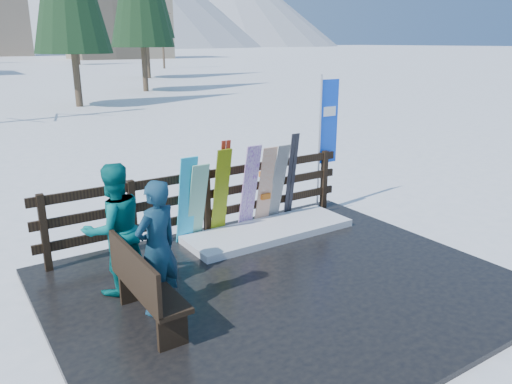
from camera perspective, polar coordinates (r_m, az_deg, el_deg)
ground at (r=7.00m, az=3.15°, el=-10.93°), size 700.00×700.00×0.00m
deck at (r=6.99m, az=3.15°, el=-10.64°), size 6.00×5.00×0.08m
fence at (r=8.45m, az=-5.65°, el=-0.60°), size 5.60×0.10×1.15m
snow_patch at (r=8.59m, az=1.51°, el=-4.46°), size 2.94×1.00×0.12m
bench at (r=5.94m, az=-12.73°, el=-10.25°), size 0.41×1.50×0.97m
snowboard_0 at (r=8.04m, az=-7.92°, el=-0.98°), size 0.29×0.35×1.48m
snowboard_1 at (r=8.14m, az=-6.74°, el=-1.23°), size 0.29×0.40×1.35m
snowboard_2 at (r=8.31m, az=-4.02°, el=-0.10°), size 0.26×0.35×1.53m
snowboard_3 at (r=8.58m, az=-0.75°, el=0.50°), size 0.28×0.36×1.53m
snowboard_4 at (r=8.92m, az=2.49°, el=0.91°), size 0.26×0.40×1.47m
snowboard_5 at (r=8.77m, az=1.12°, el=0.62°), size 0.29×0.33×1.46m
ski_pair_a at (r=8.39m, az=-3.77°, el=0.50°), size 0.16×0.28×1.65m
ski_pair_b at (r=9.16m, az=4.05°, el=1.79°), size 0.17×0.24×1.62m
rental_flag at (r=9.75m, az=8.07°, el=7.38°), size 0.45×0.04×2.60m
person_front at (r=6.06m, az=-11.22°, el=-6.28°), size 0.71×0.58×1.67m
person_back at (r=6.67m, az=-15.85°, el=-4.11°), size 0.92×0.76×1.74m
trees at (r=53.50m, az=-26.66°, el=18.08°), size 42.08×68.93×14.17m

